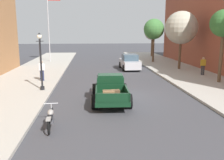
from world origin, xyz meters
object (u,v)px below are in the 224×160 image
pedestrian_sidewalk_left (42,69)px  street_tree_nearest (224,24)px  street_tree_farthest (152,32)px  car_background_silver (130,62)px  pedestrian_sidewalk_right (203,65)px  hotrod_truck_dark_green (110,88)px  street_lamp_near (41,57)px  street_tree_third (154,29)px  street_tree_second (181,28)px  flagpole (50,18)px  motorcycle_parked (50,118)px

pedestrian_sidewalk_left → street_tree_nearest: street_tree_nearest is taller
street_tree_farthest → car_background_silver: bearing=-114.2°
pedestrian_sidewalk_right → street_tree_nearest: 4.77m
hotrod_truck_dark_green → street_tree_nearest: bearing=23.7°
hotrod_truck_dark_green → street_tree_farthest: (8.80, 24.64, 3.25)m
street_tree_nearest → street_tree_farthest: bearing=90.4°
street_lamp_near → street_tree_third: (11.56, 14.80, 1.97)m
street_tree_farthest → hotrod_truck_dark_green: bearing=-109.7°
pedestrian_sidewalk_left → street_lamp_near: street_lamp_near is taller
street_tree_third → street_tree_second: bearing=-78.9°
hotrod_truck_dark_green → flagpole: size_ratio=0.54×
car_background_silver → pedestrian_sidewalk_right: 7.76m
motorcycle_parked → street_tree_farthest: bearing=67.7°
pedestrian_sidewalk_left → flagpole: (-1.24, 13.47, 4.68)m
street_tree_nearest → street_tree_second: (-0.60, 7.11, -0.16)m
pedestrian_sidewalk_left → street_tree_farthest: bearing=53.8°
flagpole → street_tree_farthest: (15.09, 5.44, -1.77)m
car_background_silver → pedestrian_sidewalk_left: size_ratio=2.63×
pedestrian_sidewalk_right → car_background_silver: bearing=140.5°
street_lamp_near → flagpole: bearing=96.3°
street_tree_nearest → street_tree_farthest: size_ratio=1.08×
flagpole → street_tree_third: bearing=-7.9°
motorcycle_parked → car_background_silver: 17.10m
motorcycle_parked → street_tree_farthest: street_tree_farthest is taller
street_tree_nearest → motorcycle_parked: bearing=-146.4°
pedestrian_sidewalk_left → car_background_silver: bearing=37.7°
pedestrian_sidewalk_right → street_tree_second: bearing=101.1°
motorcycle_parked → pedestrian_sidewalk_right: pedestrian_sidewalk_right is taller
street_tree_second → street_tree_farthest: bearing=88.1°
street_lamp_near → pedestrian_sidewalk_right: bearing=18.7°
street_tree_nearest → street_tree_farthest: 20.72m
street_tree_farthest → pedestrian_sidewalk_right: bearing=-89.0°
street_tree_nearest → pedestrian_sidewalk_left: bearing=172.7°
flagpole → street_tree_farthest: bearing=19.8°
street_tree_second → street_tree_farthest: (0.44, 13.60, -0.45)m
car_background_silver → street_tree_nearest: size_ratio=0.78×
flagpole → street_tree_second: (14.65, -8.16, -1.32)m
car_background_silver → street_tree_third: size_ratio=0.78×
motorcycle_parked → pedestrian_sidewalk_left: pedestrian_sidewalk_left is taller
flagpole → motorcycle_parked: bearing=-81.6°
pedestrian_sidewalk_right → street_tree_third: bearing=101.1°
street_tree_second → street_lamp_near: bearing=-146.4°
motorcycle_parked → street_tree_third: 23.84m
hotrod_truck_dark_green → street_tree_nearest: street_tree_nearest is taller
street_lamp_near → pedestrian_sidewalk_left: bearing=100.8°
hotrod_truck_dark_green → street_tree_third: bearing=67.7°
street_tree_farthest → street_lamp_near: bearing=-120.9°
hotrod_truck_dark_green → street_tree_farthest: 26.36m
street_tree_third → street_tree_farthest: street_tree_third is taller
pedestrian_sidewalk_left → flagpole: 14.31m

